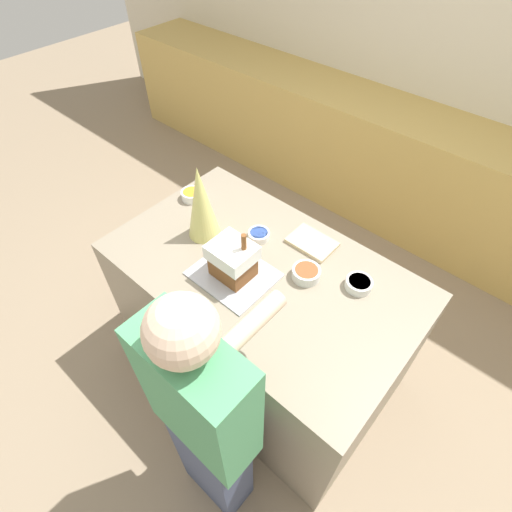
% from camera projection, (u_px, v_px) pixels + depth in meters
% --- Properties ---
extents(ground_plane, '(12.00, 12.00, 0.00)m').
position_uv_depth(ground_plane, '(260.00, 359.00, 2.57)').
color(ground_plane, gray).
extents(wall_back, '(8.00, 0.05, 2.60)m').
position_uv_depth(wall_back, '(469.00, 50.00, 2.70)').
color(wall_back, beige).
rests_on(wall_back, ground_plane).
extents(back_cabinet_block, '(6.00, 0.60, 0.92)m').
position_uv_depth(back_cabinet_block, '(411.00, 174.00, 3.15)').
color(back_cabinet_block, tan).
rests_on(back_cabinet_block, ground_plane).
extents(kitchen_island, '(1.51, 0.91, 0.89)m').
position_uv_depth(kitchen_island, '(261.00, 320.00, 2.24)').
color(kitchen_island, gray).
rests_on(kitchen_island, ground_plane).
extents(baking_tray, '(0.37, 0.31, 0.01)m').
position_uv_depth(baking_tray, '(234.00, 274.00, 1.88)').
color(baking_tray, '#B2B2BC').
rests_on(baking_tray, kitchen_island).
extents(gingerbread_house, '(0.20, 0.17, 0.26)m').
position_uv_depth(gingerbread_house, '(233.00, 260.00, 1.81)').
color(gingerbread_house, brown).
rests_on(gingerbread_house, baking_tray).
extents(decorative_tree, '(0.17, 0.17, 0.41)m').
position_uv_depth(decorative_tree, '(201.00, 203.00, 1.93)').
color(decorative_tree, '#DBD675').
rests_on(decorative_tree, kitchen_island).
extents(candy_bowl_far_left, '(0.12, 0.12, 0.04)m').
position_uv_depth(candy_bowl_far_left, '(359.00, 284.00, 1.82)').
color(candy_bowl_far_left, white).
rests_on(candy_bowl_far_left, kitchen_island).
extents(candy_bowl_beside_tree, '(0.11, 0.11, 0.04)m').
position_uv_depth(candy_bowl_beside_tree, '(259.00, 235.00, 2.04)').
color(candy_bowl_beside_tree, white).
rests_on(candy_bowl_beside_tree, kitchen_island).
extents(candy_bowl_front_corner, '(0.12, 0.12, 0.05)m').
position_uv_depth(candy_bowl_front_corner, '(192.00, 195.00, 2.25)').
color(candy_bowl_front_corner, white).
rests_on(candy_bowl_front_corner, kitchen_island).
extents(candy_bowl_near_tray_left, '(0.13, 0.13, 0.05)m').
position_uv_depth(candy_bowl_near_tray_left, '(306.00, 273.00, 1.86)').
color(candy_bowl_near_tray_left, silver).
rests_on(candy_bowl_near_tray_left, kitchen_island).
extents(cookbook, '(0.23, 0.16, 0.02)m').
position_uv_depth(cookbook, '(312.00, 242.00, 2.02)').
color(cookbook, '#CCB78C').
rests_on(cookbook, kitchen_island).
extents(person, '(0.41, 0.51, 1.57)m').
position_uv_depth(person, '(206.00, 424.00, 1.50)').
color(person, '#424C6B').
rests_on(person, ground_plane).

